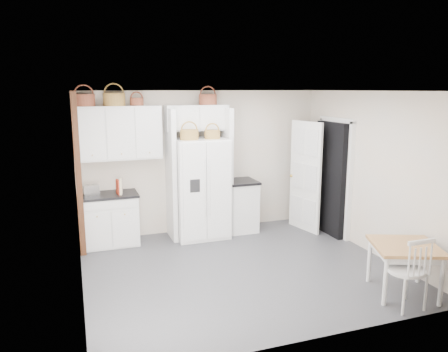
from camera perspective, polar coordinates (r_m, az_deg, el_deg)
name	(u,v)px	position (r m, az deg, el deg)	size (l,w,h in m)	color
floor	(241,268)	(6.66, 2.24, -11.95)	(4.50, 4.50, 0.00)	#3F3F3F
ceiling	(242,91)	(6.11, 2.43, 11.04)	(4.50, 4.50, 0.00)	white
wall_back	(202,162)	(8.12, -2.86, 1.88)	(4.50, 4.50, 0.00)	beige
wall_left	(77,196)	(5.84, -18.70, -2.45)	(4.00, 4.00, 0.00)	beige
wall_right	(372,173)	(7.37, 18.82, 0.32)	(4.00, 4.00, 0.00)	beige
refrigerator	(201,188)	(7.79, -3.07, -1.60)	(0.92, 0.74, 1.78)	white
base_cab_left	(110,220)	(7.72, -14.68, -5.63)	(0.92, 0.58, 0.85)	silver
base_cab_right	(240,206)	(8.23, 2.15, -3.98)	(0.52, 0.63, 0.92)	silver
dining_table	(403,269)	(6.24, 22.39, -11.17)	(0.80, 0.80, 0.66)	#996232
windsor_chair	(407,271)	(5.82, 22.78, -11.34)	(0.46, 0.42, 0.95)	silver
counter_left	(109,195)	(7.61, -14.85, -2.41)	(0.96, 0.62, 0.04)	black
counter_right	(241,181)	(8.11, 2.18, -0.71)	(0.56, 0.67, 0.04)	black
toaster	(91,190)	(7.57, -17.01, -1.77)	(0.25, 0.15, 0.18)	silver
cookbook_red	(118,187)	(7.51, -13.65, -1.41)	(0.04, 0.16, 0.25)	red
cookbook_cream	(121,186)	(7.51, -13.32, -1.32)	(0.04, 0.18, 0.27)	beige
basket_upper_a	(84,100)	(7.52, -17.80, 9.40)	(0.34, 0.34, 0.19)	#5D2D1C
basket_upper_b	(114,99)	(7.55, -14.15, 9.67)	(0.36, 0.36, 0.21)	olive
basket_upper_c	(137,102)	(7.59, -11.32, 9.49)	(0.23, 0.23, 0.13)	#5D2D1C
basket_bridge_b	(208,100)	(7.87, -2.12, 9.95)	(0.32, 0.32, 0.18)	#5D2D1C
basket_fridge_a	(189,135)	(7.48, -4.55, 5.40)	(0.32, 0.32, 0.17)	olive
basket_fridge_b	(212,134)	(7.59, -1.54, 5.44)	(0.27, 0.27, 0.15)	olive
upper_cabinet	(119,133)	(7.59, -13.51, 5.50)	(1.40, 0.34, 0.90)	silver
bridge_cabinet	(196,118)	(7.82, -3.62, 7.60)	(1.12, 0.34, 0.45)	silver
fridge_panel_left	(171,175)	(7.70, -6.93, 0.16)	(0.08, 0.60, 2.30)	silver
fridge_panel_right	(226,171)	(7.97, 0.25, 0.63)	(0.08, 0.60, 2.30)	silver
trim_post	(79,176)	(7.16, -18.46, 0.03)	(0.09, 0.09, 2.60)	#3B1A10
doorway_void	(332,179)	(8.17, 13.92, -0.34)	(0.18, 0.85, 2.05)	black
door_slab	(305,177)	(8.26, 10.56, -0.07)	(0.80, 0.04, 2.05)	white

